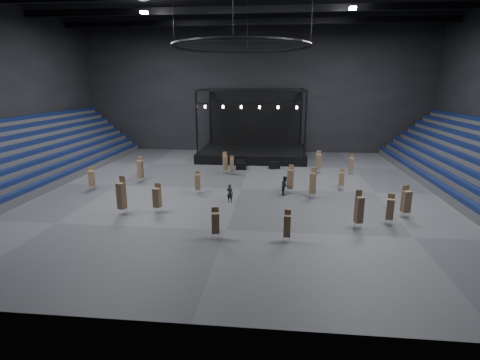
# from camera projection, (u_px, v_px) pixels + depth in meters

# --- Properties ---
(floor) EXTENTS (50.00, 50.00, 0.00)m
(floor) POSITION_uv_depth(u_px,v_px,m) (241.00, 189.00, 35.97)
(floor) COLOR #474749
(floor) RESTS_ON ground
(wall_back) EXTENTS (50.00, 0.20, 18.00)m
(wall_back) POSITION_uv_depth(u_px,v_px,m) (256.00, 89.00, 53.94)
(wall_back) COLOR black
(wall_back) RESTS_ON ground
(wall_front) EXTENTS (50.00, 0.20, 18.00)m
(wall_front) POSITION_uv_depth(u_px,v_px,m) (183.00, 107.00, 13.50)
(wall_front) COLOR black
(wall_front) RESTS_ON ground
(bleachers_left) EXTENTS (7.20, 40.00, 6.40)m
(bleachers_left) POSITION_uv_depth(u_px,v_px,m) (16.00, 166.00, 37.84)
(bleachers_left) COLOR #464648
(bleachers_left) RESTS_ON floor
(stage) EXTENTS (14.00, 10.00, 9.20)m
(stage) POSITION_uv_depth(u_px,v_px,m) (253.00, 147.00, 51.24)
(stage) COLOR black
(stage) RESTS_ON floor
(truss_ring) EXTENTS (12.30, 12.30, 5.15)m
(truss_ring) POSITION_uv_depth(u_px,v_px,m) (241.00, 46.00, 32.72)
(truss_ring) COLOR black
(truss_ring) RESTS_ON ceiling
(flight_case_left) EXTENTS (1.20, 0.70, 0.76)m
(flight_case_left) POSITION_uv_depth(u_px,v_px,m) (240.00, 163.00, 45.80)
(flight_case_left) COLOR black
(flight_case_left) RESTS_ON floor
(flight_case_mid) EXTENTS (1.30, 0.78, 0.82)m
(flight_case_mid) POSITION_uv_depth(u_px,v_px,m) (241.00, 166.00, 43.99)
(flight_case_mid) COLOR black
(flight_case_mid) RESTS_ON floor
(flight_case_right) EXTENTS (1.37, 1.01, 0.82)m
(flight_case_right) POSITION_uv_depth(u_px,v_px,m) (274.00, 165.00, 44.39)
(flight_case_right) COLOR black
(flight_case_right) RESTS_ON floor
(chair_stack_0) EXTENTS (0.67, 0.67, 2.48)m
(chair_stack_0) POSITION_uv_depth(u_px,v_px,m) (406.00, 201.00, 27.98)
(chair_stack_0) COLOR silver
(chair_stack_0) RESTS_ON floor
(chair_stack_1) EXTENTS (0.69, 0.69, 3.00)m
(chair_stack_1) POSITION_uv_depth(u_px,v_px,m) (121.00, 195.00, 28.70)
(chair_stack_1) COLOR silver
(chair_stack_1) RESTS_ON floor
(chair_stack_2) EXTENTS (0.61, 0.61, 2.44)m
(chair_stack_2) POSITION_uv_depth(u_px,v_px,m) (225.00, 162.00, 41.90)
(chair_stack_2) COLOR silver
(chair_stack_2) RESTS_ON floor
(chair_stack_3) EXTENTS (0.50, 0.50, 2.62)m
(chair_stack_3) POSITION_uv_depth(u_px,v_px,m) (140.00, 169.00, 38.40)
(chair_stack_3) COLOR silver
(chair_stack_3) RESTS_ON floor
(chair_stack_4) EXTENTS (0.59, 0.59, 2.09)m
(chair_stack_4) POSITION_uv_depth(u_px,v_px,m) (215.00, 222.00, 24.19)
(chair_stack_4) COLOR silver
(chair_stack_4) RESTS_ON floor
(chair_stack_5) EXTENTS (0.69, 0.69, 2.24)m
(chair_stack_5) POSITION_uv_depth(u_px,v_px,m) (92.00, 178.00, 35.24)
(chair_stack_5) COLOR silver
(chair_stack_5) RESTS_ON floor
(chair_stack_6) EXTENTS (0.52, 0.52, 2.14)m
(chair_stack_6) POSITION_uv_depth(u_px,v_px,m) (198.00, 182.00, 34.22)
(chair_stack_6) COLOR silver
(chair_stack_6) RESTS_ON floor
(chair_stack_7) EXTENTS (0.63, 0.63, 2.27)m
(chair_stack_7) POSITION_uv_depth(u_px,v_px,m) (390.00, 209.00, 26.61)
(chair_stack_7) COLOR silver
(chair_stack_7) RESTS_ON floor
(chair_stack_8) EXTENTS (0.50, 0.50, 2.07)m
(chair_stack_8) POSITION_uv_depth(u_px,v_px,m) (351.00, 164.00, 41.71)
(chair_stack_8) COLOR silver
(chair_stack_8) RESTS_ON floor
(chair_stack_9) EXTENTS (0.62, 0.62, 2.72)m
(chair_stack_9) POSITION_uv_depth(u_px,v_px,m) (359.00, 209.00, 25.93)
(chair_stack_9) COLOR silver
(chair_stack_9) RESTS_ON floor
(chair_stack_10) EXTENTS (0.46, 0.46, 2.12)m
(chair_stack_10) POSITION_uv_depth(u_px,v_px,m) (232.00, 165.00, 41.28)
(chair_stack_10) COLOR silver
(chair_stack_10) RESTS_ON floor
(chair_stack_11) EXTENTS (0.62, 0.62, 2.63)m
(chair_stack_11) POSITION_uv_depth(u_px,v_px,m) (290.00, 179.00, 34.35)
(chair_stack_11) COLOR silver
(chair_stack_11) RESTS_ON floor
(chair_stack_12) EXTENTS (0.62, 0.62, 2.31)m
(chair_stack_12) POSITION_uv_depth(u_px,v_px,m) (157.00, 197.00, 29.19)
(chair_stack_12) COLOR silver
(chair_stack_12) RESTS_ON floor
(chair_stack_13) EXTENTS (0.54, 0.54, 1.95)m
(chair_stack_13) POSITION_uv_depth(u_px,v_px,m) (341.00, 179.00, 35.64)
(chair_stack_13) COLOR silver
(chair_stack_13) RESTS_ON floor
(chair_stack_14) EXTENTS (0.46, 0.46, 2.10)m
(chair_stack_14) POSITION_uv_depth(u_px,v_px,m) (287.00, 225.00, 23.74)
(chair_stack_14) COLOR silver
(chair_stack_14) RESTS_ON floor
(chair_stack_15) EXTENTS (0.58, 0.58, 2.54)m
(chair_stack_15) POSITION_uv_depth(u_px,v_px,m) (319.00, 161.00, 42.06)
(chair_stack_15) COLOR silver
(chair_stack_15) RESTS_ON floor
(chair_stack_16) EXTENTS (0.60, 0.60, 2.70)m
(chair_stack_16) POSITION_uv_depth(u_px,v_px,m) (313.00, 183.00, 32.83)
(chair_stack_16) COLOR silver
(chair_stack_16) RESTS_ON floor
(man_center) EXTENTS (0.65, 0.52, 1.56)m
(man_center) POSITION_uv_depth(u_px,v_px,m) (230.00, 193.00, 31.83)
(man_center) COLOR black
(man_center) RESTS_ON floor
(crew_member) EXTENTS (0.79, 0.94, 1.74)m
(crew_member) POSITION_uv_depth(u_px,v_px,m) (285.00, 185.00, 33.88)
(crew_member) COLOR black
(crew_member) RESTS_ON floor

